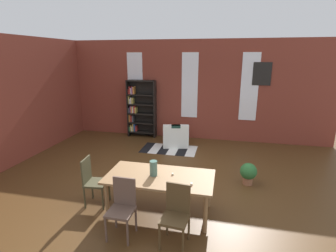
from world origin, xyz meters
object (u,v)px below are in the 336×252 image
dining_chair_near_right (176,213)px  potted_plant_by_shelf (248,172)px  dining_chair_head_left (93,180)px  dining_chair_near_left (122,206)px  dining_table (160,180)px  bookshelf_tall (140,109)px  armchair_white (176,137)px  vase_on_table (153,168)px

dining_chair_near_right → potted_plant_by_shelf: bearing=60.9°
dining_chair_head_left → dining_chair_near_left: bearing=-38.0°
dining_table → bookshelf_tall: size_ratio=0.96×
bookshelf_tall → armchair_white: bearing=-26.2°
vase_on_table → dining_chair_near_right: bearing=-52.2°
bookshelf_tall → potted_plant_by_shelf: bearing=-39.7°
vase_on_table → dining_chair_head_left: (-1.22, -0.01, -0.36)m
dining_table → dining_chair_near_left: bearing=-121.2°
bookshelf_tall → armchair_white: 1.76m
dining_chair_head_left → armchair_white: size_ratio=0.99×
vase_on_table → dining_chair_near_left: size_ratio=0.29×
vase_on_table → dining_chair_near_right: 0.97m
potted_plant_by_shelf → dining_table: bearing=-138.3°
bookshelf_tall → dining_chair_near_right: bearing=-65.7°
dining_table → vase_on_table: vase_on_table is taller
vase_on_table → dining_table: bearing=-0.0°
vase_on_table → potted_plant_by_shelf: 2.40m
dining_table → dining_chair_head_left: dining_chair_head_left is taller
bookshelf_tall → dining_chair_near_left: bearing=-74.3°
dining_table → dining_chair_near_right: dining_chair_near_right is taller
armchair_white → potted_plant_by_shelf: 3.07m
dining_chair_head_left → potted_plant_by_shelf: bearing=26.5°
armchair_white → dining_table: bearing=-83.3°
vase_on_table → bookshelf_tall: (-1.77, 4.43, 0.12)m
potted_plant_by_shelf → armchair_white: bearing=133.4°
dining_table → potted_plant_by_shelf: 2.27m
vase_on_table → armchair_white: size_ratio=0.29×
potted_plant_by_shelf → dining_chair_head_left: bearing=-153.5°
dining_chair_near_left → armchair_white: size_ratio=0.99×
vase_on_table → armchair_white: 3.78m
bookshelf_tall → potted_plant_by_shelf: 4.66m
dining_table → dining_chair_near_left: (-0.43, -0.71, -0.15)m
dining_table → potted_plant_by_shelf: bearing=41.7°
dining_table → armchair_white: (-0.44, 3.72, -0.38)m
dining_chair_head_left → potted_plant_by_shelf: size_ratio=1.89×
armchair_white → potted_plant_by_shelf: size_ratio=1.90×
dining_chair_near_left → armchair_white: 4.44m
dining_table → dining_chair_near_right: (0.44, -0.71, -0.15)m
dining_chair_near_left → dining_chair_head_left: (-0.91, 0.71, 0.00)m
vase_on_table → dining_chair_near_left: 0.86m
dining_table → dining_chair_near_left: dining_chair_near_left is taller
dining_table → dining_chair_near_right: bearing=-58.3°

